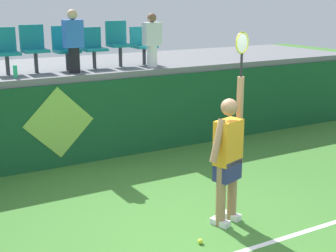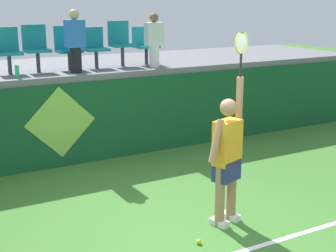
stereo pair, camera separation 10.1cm
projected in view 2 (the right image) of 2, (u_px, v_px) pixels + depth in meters
ground_plane at (196, 233)px, 6.24m from camera, size 40.00×40.00×0.00m
court_back_wall at (97, 120)px, 8.95m from camera, size 13.36×0.20×1.49m
spectator_platform at (71, 68)px, 9.95m from camera, size 13.36×2.95×0.12m
tennis_player at (227, 155)px, 6.31m from camera, size 0.73×0.37×2.51m
tennis_ball at (199, 242)px, 5.95m from camera, size 0.07×0.07×0.07m
water_bottle at (17, 72)px, 8.24m from camera, size 0.07×0.07×0.22m
stadium_chair_0 at (8, 49)px, 8.62m from camera, size 0.44×0.42×0.82m
stadium_chair_1 at (36, 46)px, 8.85m from camera, size 0.44×0.42×0.85m
stadium_chair_2 at (68, 46)px, 9.14m from camera, size 0.44×0.42×0.81m
stadium_chair_3 at (95, 46)px, 9.38m from camera, size 0.44×0.42×0.77m
stadium_chair_4 at (121, 41)px, 9.63m from camera, size 0.44×0.42×0.88m
stadium_chair_5 at (145, 43)px, 9.89m from camera, size 0.44×0.42×0.75m
spectator_0 at (154, 39)px, 9.51m from camera, size 0.34×0.20×1.04m
spectator_1 at (75, 40)px, 8.71m from camera, size 0.34×0.20×1.13m
wall_signage_mount at (63, 166)px, 8.71m from camera, size 1.27×0.01×1.45m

